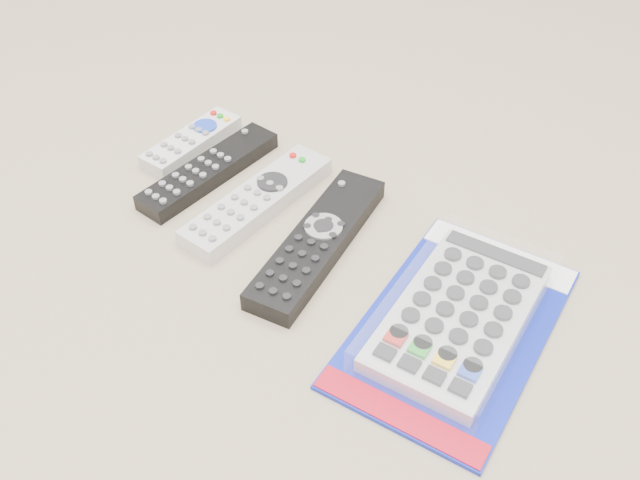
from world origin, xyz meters
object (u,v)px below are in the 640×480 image
Objects in this scene: remote_silver_dvd at (257,200)px; jumbo_remote_packaged at (459,315)px; remote_small_grey at (192,142)px; remote_large_black at (318,242)px; remote_slim_black at (209,170)px.

jumbo_remote_packaged is at bearing -2.43° from remote_silver_dvd.
remote_large_black is (0.25, -0.05, 0.00)m from remote_small_grey.
jumbo_remote_packaged is at bearing -11.03° from remote_large_black.
remote_silver_dvd is at bearing -15.46° from remote_small_grey.
remote_small_grey is at bearing 166.83° from jumbo_remote_packaged.
remote_large_black is at bearing -6.75° from remote_silver_dvd.
remote_silver_dvd is 0.73× the size of jumbo_remote_packaged.
remote_slim_black is 0.37m from jumbo_remote_packaged.
jumbo_remote_packaged reaches higher than remote_small_grey.
remote_silver_dvd is 0.28m from jumbo_remote_packaged.
jumbo_remote_packaged reaches higher than remote_large_black.
jumbo_remote_packaged is (0.18, 0.00, 0.00)m from remote_large_black.
remote_large_black reaches higher than remote_silver_dvd.
remote_slim_black is (0.06, -0.03, 0.00)m from remote_small_grey.
remote_slim_black is 0.09m from remote_silver_dvd.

